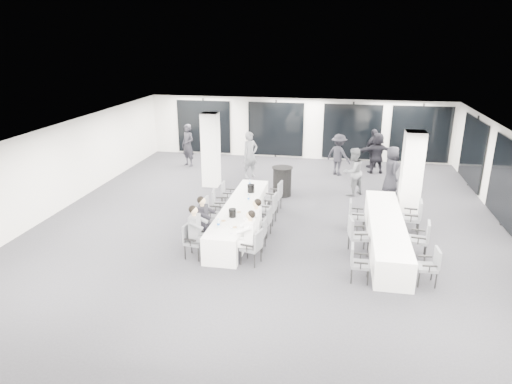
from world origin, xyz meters
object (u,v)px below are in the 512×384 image
(chair_side_left_mid, at_px, (356,233))
(standing_guest_h, at_px, (414,163))
(banquet_table_main, at_px, (240,217))
(standing_guest_a, at_px, (250,152))
(banquet_table_side, at_px, (386,233))
(standing_guest_g, at_px, (188,143))
(chair_main_right_second, at_px, (260,232))
(standing_guest_b, at_px, (353,169))
(standing_guest_e, at_px, (392,167))
(chair_main_left_near, at_px, (192,239))
(standing_guest_c, at_px, (339,152))
(chair_side_left_near, at_px, (357,261))
(standing_guest_d, at_px, (374,146))
(chair_side_left_far, at_px, (355,214))
(chair_main_right_far, at_px, (276,194))
(chair_side_right_mid, at_px, (422,237))
(chair_main_left_mid, at_px, (210,212))
(chair_side_right_near, at_px, (431,264))
(ice_bucket_far, at_px, (251,188))
(chair_side_right_far, at_px, (414,215))
(ice_bucket_near, at_px, (232,213))
(chair_main_left_far, at_px, (227,193))
(chair_main_left_second, at_px, (200,229))
(cocktail_table, at_px, (282,181))
(chair_main_right_near, at_px, (254,245))
(chair_main_right_mid, at_px, (265,220))
(chair_main_right_fourth, at_px, (271,207))

(chair_side_left_mid, xyz_separation_m, standing_guest_h, (2.22, 5.86, 0.47))
(banquet_table_main, distance_m, standing_guest_a, 5.39)
(banquet_table_side, distance_m, standing_guest_g, 10.51)
(chair_main_right_second, distance_m, standing_guest_b, 5.63)
(banquet_table_main, xyz_separation_m, standing_guest_e, (4.70, 4.24, 0.61))
(chair_main_left_near, relative_size, standing_guest_h, 0.44)
(standing_guest_e, bearing_deg, standing_guest_c, 33.37)
(standing_guest_b, bearing_deg, chair_side_left_near, 46.08)
(chair_side_left_mid, xyz_separation_m, standing_guest_g, (-7.10, 7.46, 0.49))
(chair_main_right_second, distance_m, standing_guest_d, 9.54)
(chair_side_left_far, xyz_separation_m, standing_guest_g, (-7.11, 5.99, 0.52))
(standing_guest_h, bearing_deg, standing_guest_d, -21.85)
(chair_main_right_far, distance_m, chair_side_right_mid, 4.94)
(chair_side_left_near, bearing_deg, chair_main_left_mid, -117.20)
(standing_guest_c, bearing_deg, standing_guest_a, 50.33)
(chair_main_right_second, height_order, standing_guest_d, standing_guest_d)
(banquet_table_side, xyz_separation_m, chair_side_right_near, (0.83, -1.94, 0.14))
(banquet_table_main, relative_size, ice_bucket_far, 19.37)
(chair_main_right_second, bearing_deg, chair_side_right_near, -101.33)
(chair_side_right_far, bearing_deg, ice_bucket_near, 111.84)
(chair_main_left_far, height_order, chair_side_right_near, chair_side_right_near)
(chair_main_left_second, relative_size, standing_guest_d, 0.45)
(banquet_table_side, bearing_deg, chair_side_left_far, 133.83)
(cocktail_table, relative_size, chair_main_right_near, 1.15)
(standing_guest_d, relative_size, standing_guest_e, 0.98)
(chair_main_right_mid, bearing_deg, standing_guest_c, -8.05)
(chair_side_left_mid, height_order, standing_guest_b, standing_guest_b)
(chair_main_right_fourth, distance_m, chair_side_left_mid, 2.97)
(banquet_table_side, height_order, chair_main_left_second, chair_main_left_second)
(chair_main_right_near, distance_m, standing_guest_e, 7.48)
(standing_guest_g, height_order, ice_bucket_near, standing_guest_g)
(chair_side_left_near, height_order, standing_guest_b, standing_guest_b)
(chair_side_left_near, bearing_deg, chair_main_right_near, -97.21)
(chair_side_left_far, bearing_deg, ice_bucket_near, -67.29)
(chair_main_left_mid, bearing_deg, standing_guest_e, 130.88)
(standing_guest_e, bearing_deg, standing_guest_a, 68.79)
(chair_main_left_mid, distance_m, chair_main_left_far, 1.95)
(chair_main_left_near, xyz_separation_m, standing_guest_a, (0.09, 7.33, 0.54))
(chair_side_left_mid, height_order, chair_side_right_far, chair_side_right_far)
(chair_main_right_near, distance_m, chair_side_right_far, 4.95)
(chair_main_right_fourth, distance_m, chair_side_right_near, 5.09)
(banquet_table_side, distance_m, standing_guest_h, 5.47)
(chair_side_left_near, relative_size, chair_side_left_far, 0.94)
(banquet_table_side, xyz_separation_m, standing_guest_d, (0.08, 8.03, 0.60))
(standing_guest_b, bearing_deg, chair_side_right_far, 73.36)
(chair_side_right_near, distance_m, standing_guest_b, 6.36)
(chair_main_left_second, distance_m, chair_main_left_mid, 1.08)
(chair_main_right_far, relative_size, standing_guest_a, 0.47)
(ice_bucket_near, bearing_deg, chair_main_left_mid, 140.48)
(chair_main_left_second, height_order, standing_guest_d, standing_guest_d)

